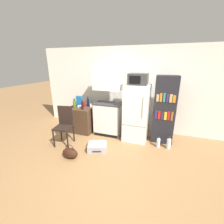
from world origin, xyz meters
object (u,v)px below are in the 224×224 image
object	(u,v)px
chair	(64,122)
water_bottle_front	(158,143)
microwave	(138,79)
bottle_green_tall	(75,103)
side_table	(82,119)
bottle_olive_oil	(74,104)
kitchen_hutch	(108,103)
bottle_ketchup_red	(85,104)
bottle_wine_dark	(82,105)
bowl	(80,107)
water_bottle_middle	(169,143)
bottle_milk_white	(91,105)
bottle_blue_soda	(88,102)
cereal_box	(79,101)
handbag	(70,153)
suitcase_large_flat	(97,147)
bookshelf	(164,110)
refrigerator	(136,113)

from	to	relation	value
chair	water_bottle_front	world-z (taller)	chair
microwave	bottle_green_tall	xyz separation A→B (m)	(-1.87, -0.02, -0.78)
side_table	bottle_olive_oil	xyz separation A→B (m)	(-0.16, -0.10, 0.49)
kitchen_hutch	bottle_ketchup_red	bearing A→B (deg)	177.53
bottle_wine_dark	bowl	distance (m)	0.24
bottle_olive_oil	water_bottle_middle	distance (m)	2.80
bottle_milk_white	bowl	world-z (taller)	bottle_milk_white
kitchen_hutch	bottle_green_tall	size ratio (longest dim) A/B	8.20
kitchen_hutch	bowl	world-z (taller)	kitchen_hutch
chair	bottle_wine_dark	bearing A→B (deg)	66.60
kitchen_hutch	bottle_blue_soda	bearing A→B (deg)	167.36
bottle_green_tall	bottle_wine_dark	distance (m)	0.39
bottle_ketchup_red	bottle_green_tall	bearing A→B (deg)	-158.87
microwave	bottle_wine_dark	size ratio (longest dim) A/B	1.71
kitchen_hutch	cereal_box	size ratio (longest dim) A/B	6.72
side_table	bottle_wine_dark	bearing A→B (deg)	-46.88
bottle_green_tall	bottle_wine_dark	size ratio (longest dim) A/B	0.92
bottle_blue_soda	handbag	world-z (taller)	bottle_blue_soda
bottle_green_tall	bowl	xyz separation A→B (m)	(0.19, -0.01, -0.08)
bottle_blue_soda	suitcase_large_flat	xyz separation A→B (m)	(0.80, -1.11, -0.78)
kitchen_hutch	handbag	distance (m)	1.69
bottle_olive_oil	suitcase_large_flat	size ratio (longest dim) A/B	0.49
bottle_olive_oil	handbag	distance (m)	1.60
bottle_ketchup_red	cereal_box	xyz separation A→B (m)	(-0.22, 0.05, 0.08)
cereal_box	handbag	xyz separation A→B (m)	(0.62, -1.52, -0.77)
side_table	bookshelf	distance (m)	2.41
bottle_blue_soda	side_table	bearing A→B (deg)	-115.29
bottle_blue_soda	water_bottle_middle	distance (m)	2.57
bottle_green_tall	bowl	size ratio (longest dim) A/B	1.43
bottle_milk_white	water_bottle_middle	size ratio (longest dim) A/B	0.46
bottle_blue_soda	microwave	bearing A→B (deg)	-8.19
kitchen_hutch	bottle_milk_white	bearing A→B (deg)	173.95
bottle_milk_white	cereal_box	world-z (taller)	cereal_box
microwave	bottle_milk_white	xyz separation A→B (m)	(-1.40, 0.12, -0.82)
side_table	microwave	xyz separation A→B (m)	(1.66, 0.02, 1.26)
bottle_blue_soda	bottle_ketchup_red	distance (m)	0.14
bookshelf	bottle_ketchup_red	distance (m)	2.28
microwave	bottle_wine_dark	bearing A→B (deg)	-173.40
microwave	suitcase_large_flat	bearing A→B (deg)	-130.01
side_table	bottle_blue_soda	xyz separation A→B (m)	(0.11, 0.24, 0.49)
chair	suitcase_large_flat	size ratio (longest dim) A/B	1.79
water_bottle_middle	bottle_olive_oil	bearing A→B (deg)	177.37
bowl	handbag	size ratio (longest dim) A/B	0.48
microwave	bottle_green_tall	bearing A→B (deg)	-179.50
refrigerator	bottle_milk_white	world-z (taller)	refrigerator
bottle_blue_soda	cereal_box	size ratio (longest dim) A/B	0.92
bottle_wine_dark	bowl	bearing A→B (deg)	136.91
bottle_milk_white	chair	size ratio (longest dim) A/B	0.15
bottle_olive_oil	bottle_blue_soda	size ratio (longest dim) A/B	0.97
refrigerator	bookshelf	world-z (taller)	bookshelf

